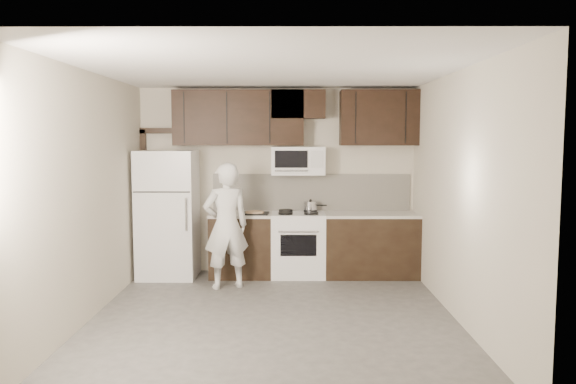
{
  "coord_description": "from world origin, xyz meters",
  "views": [
    {
      "loc": [
        0.19,
        -5.99,
        1.98
      ],
      "look_at": [
        0.16,
        0.9,
        1.31
      ],
      "focal_mm": 35.0,
      "sensor_mm": 36.0,
      "label": 1
    }
  ],
  "objects_px": {
    "microwave": "(298,161)",
    "refrigerator": "(168,214)",
    "stove": "(298,244)",
    "person": "(226,226)"
  },
  "relations": [
    {
      "from": "microwave",
      "to": "refrigerator",
      "type": "distance_m",
      "value": 2.0
    },
    {
      "from": "stove",
      "to": "microwave",
      "type": "height_order",
      "value": "microwave"
    },
    {
      "from": "stove",
      "to": "person",
      "type": "bearing_deg",
      "value": -145.73
    },
    {
      "from": "microwave",
      "to": "person",
      "type": "height_order",
      "value": "microwave"
    },
    {
      "from": "stove",
      "to": "refrigerator",
      "type": "xyz_separation_m",
      "value": [
        -1.85,
        -0.05,
        0.44
      ]
    },
    {
      "from": "refrigerator",
      "to": "person",
      "type": "xyz_separation_m",
      "value": [
        0.89,
        -0.6,
        -0.07
      ]
    },
    {
      "from": "person",
      "to": "stove",
      "type": "bearing_deg",
      "value": -166.83
    },
    {
      "from": "stove",
      "to": "person",
      "type": "relative_size",
      "value": 0.57
    },
    {
      "from": "microwave",
      "to": "person",
      "type": "distance_m",
      "value": 1.48
    },
    {
      "from": "microwave",
      "to": "person",
      "type": "relative_size",
      "value": 0.46
    }
  ]
}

